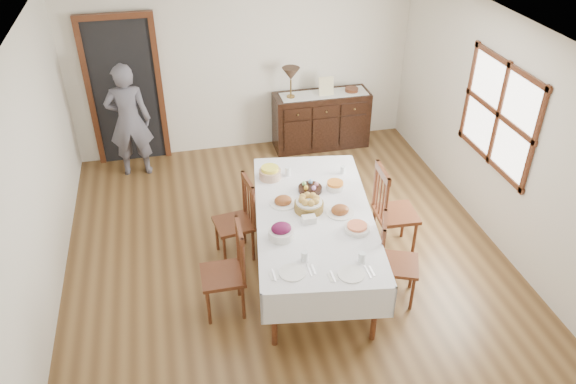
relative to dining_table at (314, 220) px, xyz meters
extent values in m
plane|color=brown|center=(-0.22, 0.16, -0.72)|extent=(6.00, 6.00, 0.00)
cube|color=silver|center=(-0.22, 0.16, 1.88)|extent=(5.00, 6.00, 0.02)
cube|color=white|center=(-0.22, 3.16, 0.58)|extent=(5.00, 0.02, 2.60)
cube|color=white|center=(-2.72, 0.16, 0.58)|extent=(0.02, 6.00, 2.60)
cube|color=white|center=(2.28, 0.16, 0.58)|extent=(0.02, 6.00, 2.60)
cube|color=white|center=(2.27, 0.46, 0.78)|extent=(0.02, 1.30, 1.10)
cube|color=#522816|center=(2.25, 0.46, 0.78)|extent=(0.03, 1.46, 1.26)
cube|color=black|center=(-1.92, 3.12, 0.33)|extent=(0.90, 0.06, 2.10)
cube|color=#522816|center=(-1.92, 3.10, 0.33)|extent=(1.04, 0.08, 2.18)
cube|color=white|center=(0.00, 0.00, 0.07)|extent=(1.51, 2.49, 0.04)
cylinder|color=#522816|center=(-0.63, -0.93, -0.34)|extent=(0.06, 0.06, 0.76)
cylinder|color=#522816|center=(0.32, -1.07, -0.34)|extent=(0.06, 0.06, 0.76)
cylinder|color=#522816|center=(-0.32, 1.07, -0.34)|extent=(0.06, 0.06, 0.76)
cylinder|color=#522816|center=(0.63, 0.93, -0.34)|extent=(0.06, 0.06, 0.76)
cube|color=white|center=(-0.59, 0.09, -0.08)|extent=(0.38, 2.35, 0.36)
cube|color=white|center=(0.59, -0.09, -0.08)|extent=(0.38, 2.35, 0.36)
cube|color=white|center=(-0.18, -1.17, -0.08)|extent=(1.20, 0.20, 0.36)
cube|color=white|center=(0.18, 1.17, -0.08)|extent=(1.20, 0.20, 0.36)
cube|color=#522816|center=(-1.03, -0.35, -0.27)|extent=(0.43, 0.43, 0.04)
cylinder|color=#522816|center=(-1.20, -0.17, -0.50)|extent=(0.04, 0.04, 0.44)
cylinder|color=#522816|center=(-1.21, -0.52, -0.50)|extent=(0.04, 0.04, 0.44)
cylinder|color=#522816|center=(-0.86, -0.18, -0.50)|extent=(0.04, 0.04, 0.44)
cylinder|color=#522816|center=(-0.86, -0.52, -0.50)|extent=(0.04, 0.04, 0.44)
cylinder|color=#522816|center=(-0.84, -0.17, 0.02)|extent=(0.04, 0.04, 0.57)
cylinder|color=#522816|center=(-0.84, -0.53, 0.02)|extent=(0.04, 0.04, 0.57)
cube|color=#522816|center=(-0.84, -0.35, 0.26)|extent=(0.05, 0.41, 0.08)
cylinder|color=#522816|center=(-0.84, -0.26, 0.00)|extent=(0.02, 0.02, 0.47)
cylinder|color=#522816|center=(-0.84, -0.35, 0.00)|extent=(0.02, 0.02, 0.47)
cylinder|color=#522816|center=(-0.84, -0.44, 0.00)|extent=(0.02, 0.02, 0.47)
cube|color=#522816|center=(-0.80, 0.50, -0.28)|extent=(0.47, 0.47, 0.04)
cylinder|color=#522816|center=(-0.99, 0.65, -0.51)|extent=(0.04, 0.04, 0.42)
cylinder|color=#522816|center=(-0.94, 0.31, -0.51)|extent=(0.04, 0.04, 0.42)
cylinder|color=#522816|center=(-0.65, 0.69, -0.51)|extent=(0.04, 0.04, 0.42)
cylinder|color=#522816|center=(-0.61, 0.36, -0.51)|extent=(0.04, 0.04, 0.42)
cylinder|color=#522816|center=(-0.64, 0.71, 0.00)|extent=(0.04, 0.04, 0.55)
cylinder|color=#522816|center=(-0.58, 0.36, 0.00)|extent=(0.04, 0.04, 0.55)
cube|color=#522816|center=(-0.61, 0.53, 0.23)|extent=(0.10, 0.40, 0.08)
cylinder|color=#522816|center=(-0.62, 0.62, -0.02)|extent=(0.02, 0.02, 0.45)
cylinder|color=#522816|center=(-0.61, 0.53, -0.02)|extent=(0.02, 0.02, 0.45)
cylinder|color=#522816|center=(-0.60, 0.44, -0.02)|extent=(0.02, 0.02, 0.45)
cube|color=#522816|center=(0.76, -0.56, -0.29)|extent=(0.53, 0.53, 0.04)
cylinder|color=#522816|center=(0.84, -0.78, -0.52)|extent=(0.03, 0.03, 0.42)
cylinder|color=#522816|center=(0.97, -0.47, -0.52)|extent=(0.03, 0.03, 0.42)
cylinder|color=#522816|center=(0.54, -0.65, -0.52)|extent=(0.03, 0.03, 0.42)
cylinder|color=#522816|center=(0.67, -0.35, -0.52)|extent=(0.03, 0.03, 0.42)
cylinder|color=#522816|center=(0.52, -0.65, -0.02)|extent=(0.04, 0.04, 0.54)
cylinder|color=#522816|center=(0.65, -0.33, -0.02)|extent=(0.04, 0.04, 0.54)
cube|color=#522816|center=(0.59, -0.49, 0.22)|extent=(0.19, 0.37, 0.08)
cylinder|color=#522816|center=(0.55, -0.57, -0.04)|extent=(0.02, 0.02, 0.45)
cylinder|color=#522816|center=(0.59, -0.49, -0.04)|extent=(0.02, 0.02, 0.45)
cylinder|color=#522816|center=(0.62, -0.41, -0.04)|extent=(0.02, 0.02, 0.45)
cube|color=#522816|center=(1.04, 0.21, -0.23)|extent=(0.49, 0.49, 0.04)
cylinder|color=#522816|center=(1.21, 0.02, -0.49)|extent=(0.04, 0.04, 0.47)
cylinder|color=#522816|center=(1.23, 0.39, -0.49)|extent=(0.04, 0.04, 0.47)
cylinder|color=#522816|center=(0.84, 0.04, -0.49)|extent=(0.04, 0.04, 0.47)
cylinder|color=#522816|center=(0.86, 0.41, -0.49)|extent=(0.04, 0.04, 0.47)
cylinder|color=#522816|center=(0.82, 0.03, 0.08)|extent=(0.04, 0.04, 0.61)
cylinder|color=#522816|center=(0.84, 0.42, 0.08)|extent=(0.04, 0.04, 0.61)
cube|color=#522816|center=(0.83, 0.23, 0.34)|extent=(0.07, 0.44, 0.09)
cylinder|color=#522816|center=(0.82, 0.13, 0.06)|extent=(0.02, 0.02, 0.50)
cylinder|color=#522816|center=(0.83, 0.23, 0.06)|extent=(0.02, 0.02, 0.50)
cylinder|color=#522816|center=(0.83, 0.32, 0.06)|extent=(0.02, 0.02, 0.50)
cube|color=black|center=(0.90, 2.88, -0.29)|extent=(1.44, 0.48, 0.87)
cube|color=black|center=(0.47, 2.62, -0.03)|extent=(0.40, 0.02, 0.17)
sphere|color=brown|center=(0.47, 2.60, -0.03)|extent=(0.03, 0.03, 0.03)
cube|color=black|center=(0.90, 2.62, -0.03)|extent=(0.40, 0.02, 0.17)
sphere|color=brown|center=(0.90, 2.60, -0.03)|extent=(0.03, 0.03, 0.03)
cube|color=black|center=(1.33, 2.62, -0.03)|extent=(0.40, 0.02, 0.17)
sphere|color=brown|center=(1.33, 2.60, -0.03)|extent=(0.03, 0.03, 0.03)
imported|color=#5C5A67|center=(-1.91, 2.68, 0.15)|extent=(0.56, 0.37, 1.75)
cylinder|color=brown|center=(-0.04, 0.07, 0.14)|extent=(0.31, 0.31, 0.10)
cylinder|color=silver|center=(-0.04, 0.07, 0.20)|extent=(0.28, 0.28, 0.02)
sphere|color=#BE8F3E|center=(0.04, 0.07, 0.23)|extent=(0.08, 0.08, 0.08)
sphere|color=#BE8F3E|center=(0.01, 0.12, 0.23)|extent=(0.08, 0.08, 0.08)
sphere|color=#BE8F3E|center=(-0.04, 0.14, 0.23)|extent=(0.08, 0.08, 0.08)
sphere|color=#BE8F3E|center=(-0.10, 0.12, 0.23)|extent=(0.08, 0.08, 0.08)
sphere|color=#BE8F3E|center=(-0.12, 0.07, 0.23)|extent=(0.08, 0.08, 0.08)
sphere|color=#BE8F3E|center=(-0.10, 0.01, 0.23)|extent=(0.08, 0.08, 0.08)
sphere|color=#BE8F3E|center=(-0.04, -0.01, 0.23)|extent=(0.08, 0.08, 0.08)
sphere|color=#BE8F3E|center=(0.01, 0.01, 0.23)|extent=(0.08, 0.08, 0.08)
cylinder|color=black|center=(0.07, 0.42, 0.12)|extent=(0.26, 0.26, 0.05)
ellipsoid|color=#D9848B|center=(0.14, 0.42, 0.17)|extent=(0.05, 0.05, 0.06)
ellipsoid|color=#7AB5FC|center=(0.09, 0.49, 0.17)|extent=(0.05, 0.05, 0.06)
ellipsoid|color=#91DB7B|center=(0.01, 0.46, 0.17)|extent=(0.05, 0.05, 0.06)
ellipsoid|color=yellow|center=(0.01, 0.38, 0.17)|extent=(0.05, 0.05, 0.06)
ellipsoid|color=#E598F2|center=(0.09, 0.35, 0.17)|extent=(0.05, 0.05, 0.06)
cylinder|color=white|center=(-0.28, 0.24, 0.10)|extent=(0.29, 0.29, 0.02)
ellipsoid|color=brown|center=(-0.28, 0.24, 0.13)|extent=(0.19, 0.16, 0.11)
cylinder|color=white|center=(0.26, -0.06, 0.10)|extent=(0.30, 0.30, 0.01)
ellipsoid|color=brown|center=(0.26, -0.06, 0.13)|extent=(0.19, 0.16, 0.11)
cylinder|color=white|center=(-0.42, -0.33, 0.14)|extent=(0.26, 0.26, 0.09)
ellipsoid|color=#570F37|center=(-0.42, -0.33, 0.21)|extent=(0.20, 0.17, 0.11)
cylinder|color=white|center=(0.35, 0.40, 0.12)|extent=(0.20, 0.20, 0.06)
cylinder|color=orange|center=(0.35, 0.40, 0.17)|extent=(0.18, 0.18, 0.03)
cylinder|color=tan|center=(-0.31, 0.79, 0.15)|extent=(0.25, 0.25, 0.10)
cylinder|color=#FFF041|center=(-0.31, 0.79, 0.22)|extent=(0.20, 0.20, 0.04)
cylinder|color=white|center=(0.34, -0.39, 0.12)|extent=(0.26, 0.26, 0.05)
cylinder|color=#E37147|center=(0.34, -0.39, 0.15)|extent=(0.20, 0.20, 0.02)
cube|color=white|center=(-0.10, -0.14, 0.13)|extent=(0.15, 0.11, 0.07)
cylinder|color=white|center=(-0.44, -0.86, 0.10)|extent=(0.25, 0.25, 0.01)
cube|color=silver|center=(-0.61, -0.86, 0.10)|extent=(0.10, 0.13, 0.01)
cube|color=white|center=(-0.61, -0.86, 0.10)|extent=(0.04, 0.16, 0.01)
cube|color=white|center=(-0.28, -0.86, 0.10)|extent=(0.04, 0.18, 0.01)
cube|color=white|center=(-0.24, -0.86, 0.10)|extent=(0.04, 0.14, 0.01)
cylinder|color=white|center=(-0.29, -0.71, 0.14)|extent=(0.07, 0.07, 0.10)
cylinder|color=white|center=(0.07, -1.00, 0.10)|extent=(0.25, 0.25, 0.01)
cube|color=silver|center=(-0.10, -1.00, 0.10)|extent=(0.10, 0.13, 0.01)
cube|color=white|center=(-0.10, -1.00, 0.10)|extent=(0.04, 0.16, 0.01)
cube|color=white|center=(0.23, -1.00, 0.10)|extent=(0.04, 0.18, 0.01)
cube|color=white|center=(0.27, -1.00, 0.10)|extent=(0.04, 0.14, 0.01)
cylinder|color=white|center=(0.22, -0.85, 0.14)|extent=(0.07, 0.07, 0.10)
cylinder|color=white|center=(-0.10, 0.80, 0.15)|extent=(0.07, 0.07, 0.11)
cylinder|color=white|center=(0.54, 0.70, 0.14)|extent=(0.06, 0.06, 0.09)
cube|color=silver|center=(0.92, 2.85, 0.15)|extent=(1.30, 0.35, 0.01)
cylinder|color=brown|center=(0.41, 2.84, 0.16)|extent=(0.12, 0.12, 0.03)
cylinder|color=brown|center=(0.41, 2.84, 0.30)|extent=(0.02, 0.02, 0.25)
cone|color=#463325|center=(0.41, 2.84, 0.51)|extent=(0.26, 0.26, 0.18)
cube|color=beige|center=(0.94, 2.81, 0.28)|extent=(0.22, 0.08, 0.28)
cylinder|color=#522816|center=(1.35, 2.85, 0.17)|extent=(0.20, 0.20, 0.06)
camera|label=1|loc=(-1.34, -4.61, 3.50)|focal=35.00mm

